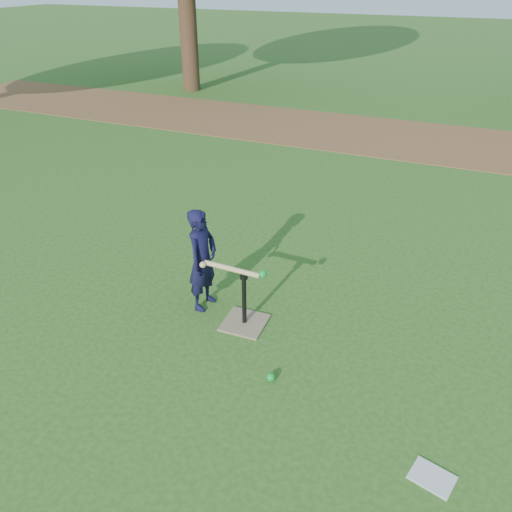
% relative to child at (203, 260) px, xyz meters
% --- Properties ---
extents(ground, '(80.00, 80.00, 0.00)m').
position_rel_child_xyz_m(ground, '(0.34, -0.40, -0.57)').
color(ground, '#285116').
rests_on(ground, ground).
extents(dirt_strip, '(24.00, 3.00, 0.01)m').
position_rel_child_xyz_m(dirt_strip, '(0.34, 7.10, -0.56)').
color(dirt_strip, brown).
rests_on(dirt_strip, ground).
extents(child, '(0.29, 0.43, 1.13)m').
position_rel_child_xyz_m(child, '(0.00, 0.00, 0.00)').
color(child, black).
rests_on(child, ground).
extents(wiffle_ball_ground, '(0.08, 0.08, 0.08)m').
position_rel_child_xyz_m(wiffle_ball_ground, '(1.09, -0.79, -0.53)').
color(wiffle_ball_ground, '#0D902D').
rests_on(wiffle_ball_ground, ground).
extents(clipboard, '(0.35, 0.30, 0.01)m').
position_rel_child_xyz_m(clipboard, '(2.53, -1.24, -0.56)').
color(clipboard, silver).
rests_on(clipboard, ground).
extents(batting_tee, '(0.45, 0.45, 0.61)m').
position_rel_child_xyz_m(batting_tee, '(0.53, -0.14, -0.46)').
color(batting_tee, '#856E54').
rests_on(batting_tee, ground).
extents(swing_action, '(0.72, 0.11, 0.12)m').
position_rel_child_xyz_m(swing_action, '(0.46, -0.17, 0.09)').
color(swing_action, tan).
rests_on(swing_action, ground).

